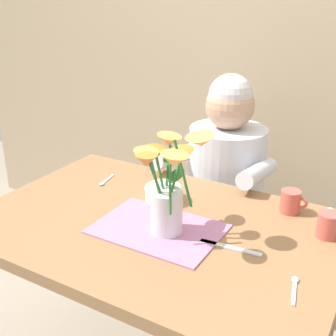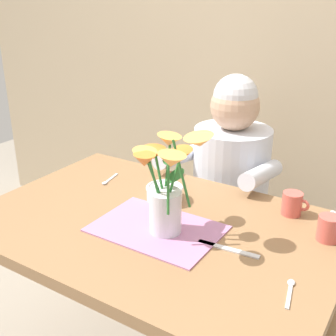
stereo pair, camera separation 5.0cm
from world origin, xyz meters
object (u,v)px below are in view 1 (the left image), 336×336
object	(u,v)px
seated_person	(225,198)
ceramic_mug	(329,225)
dinner_knife	(231,248)
flower_vase	(167,182)
ceramic_bowl	(163,193)
tea_cup	(291,201)

from	to	relation	value
seated_person	ceramic_mug	size ratio (longest dim) A/B	12.20
ceramic_mug	dinner_knife	bearing A→B (deg)	-137.62
flower_vase	ceramic_bowl	world-z (taller)	flower_vase
ceramic_mug	tea_cup	bearing A→B (deg)	144.66
dinner_knife	tea_cup	size ratio (longest dim) A/B	2.04
dinner_knife	seated_person	bearing A→B (deg)	108.84
tea_cup	ceramic_mug	bearing A→B (deg)	-35.34
ceramic_bowl	dinner_knife	size ratio (longest dim) A/B	0.72
flower_vase	ceramic_bowl	xyz separation A→B (m)	(-0.13, 0.19, -0.14)
seated_person	flower_vase	size ratio (longest dim) A/B	3.35
seated_person	flower_vase	xyz separation A→B (m)	(0.07, -0.65, 0.35)
flower_vase	dinner_knife	xyz separation A→B (m)	(0.21, 0.01, -0.17)
flower_vase	ceramic_mug	world-z (taller)	flower_vase
ceramic_bowl	dinner_knife	distance (m)	0.38
tea_cup	dinner_knife	bearing A→B (deg)	-105.63
seated_person	flower_vase	distance (m)	0.74
dinner_knife	tea_cup	distance (m)	0.33
dinner_knife	ceramic_mug	size ratio (longest dim) A/B	2.04
seated_person	ceramic_mug	bearing A→B (deg)	-35.14
ceramic_bowl	ceramic_mug	distance (m)	0.57
flower_vase	ceramic_mug	distance (m)	0.52
flower_vase	dinner_knife	bearing A→B (deg)	3.54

